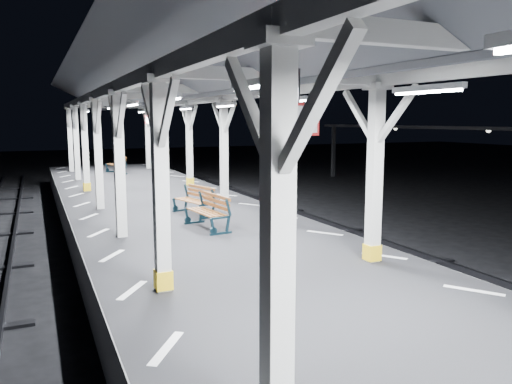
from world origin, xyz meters
TOP-DOWN VIEW (x-y plane):
  - ground at (0.00, 0.00)m, footprint 120.00×120.00m
  - platform at (0.00, 0.00)m, footprint 6.00×50.00m
  - hazard_stripes_left at (-2.45, 0.00)m, footprint 1.00×48.00m
  - hazard_stripes_right at (2.45, 0.00)m, footprint 1.00×48.00m
  - canopy at (0.00, -0.02)m, footprint 5.40×49.00m
  - bench_mid at (0.14, 6.02)m, footprint 0.76×1.61m
  - bench_far at (0.38, 7.94)m, footprint 0.91×1.57m
  - bench_extra at (0.08, 20.24)m, footprint 0.87×1.67m

SIDE VIEW (x-z plane):
  - ground at x=0.00m, z-range 0.00..0.00m
  - platform at x=0.00m, z-range 0.00..1.00m
  - hazard_stripes_left at x=-2.45m, z-range 1.00..1.01m
  - hazard_stripes_right at x=2.45m, z-range 1.00..1.01m
  - bench_far at x=0.38m, z-range 1.03..1.83m
  - bench_mid at x=0.14m, z-range 1.03..1.87m
  - bench_extra at x=0.08m, z-range 1.03..1.89m
  - canopy at x=0.00m, z-range 2.24..6.89m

